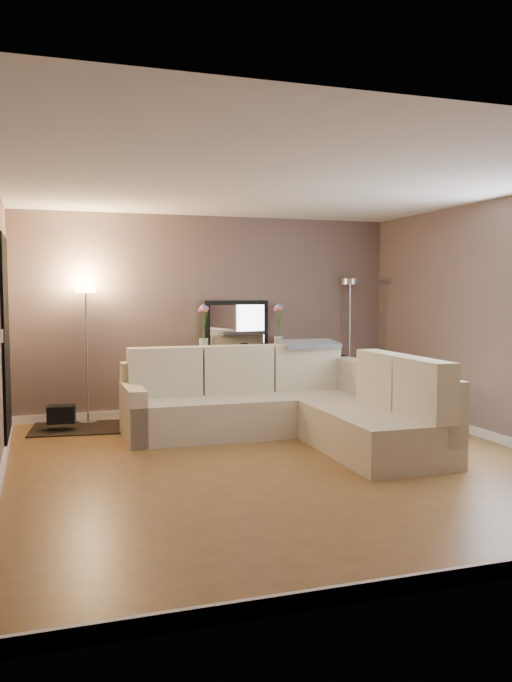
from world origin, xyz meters
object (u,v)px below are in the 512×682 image
object	(u,v)px
sectional_sofa	(290,405)
floor_lamp_unlit	(350,317)
console_table	(236,381)
floor_lamp_lit	(86,327)

from	to	relation	value
sectional_sofa	floor_lamp_unlit	size ratio (longest dim) A/B	1.57
sectional_sofa	console_table	size ratio (longest dim) A/B	2.17
floor_lamp_lit	floor_lamp_unlit	size ratio (longest dim) A/B	0.93
sectional_sofa	console_table	xyz separation A→B (m)	(-0.17, 1.53, 0.07)
sectional_sofa	floor_lamp_unlit	world-z (taller)	floor_lamp_unlit
sectional_sofa	console_table	bearing A→B (deg)	96.20
console_table	floor_lamp_lit	distance (m)	2.04
console_table	floor_lamp_unlit	distance (m)	1.85
floor_lamp_lit	sectional_sofa	bearing A→B (deg)	-36.82
sectional_sofa	floor_lamp_lit	world-z (taller)	floor_lamp_lit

